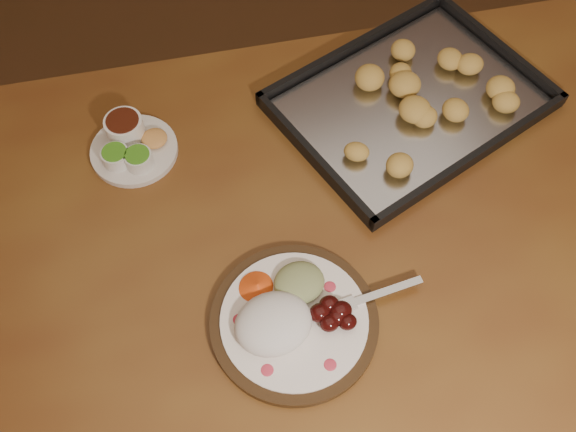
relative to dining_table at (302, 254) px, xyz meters
name	(u,v)px	position (x,y,z in m)	size (l,w,h in m)	color
ground	(359,265)	(0.28, 0.21, -0.65)	(4.00, 4.00, 0.00)	#50311B
dining_table	(302,254)	(0.00, 0.00, 0.00)	(1.62, 1.12, 0.75)	brown
dinner_plate	(291,317)	(-0.08, -0.15, 0.12)	(0.35, 0.27, 0.06)	#311E0D
condiment_saucer	(131,145)	(-0.24, 0.27, 0.12)	(0.16, 0.16, 0.05)	silver
baking_tray	(410,100)	(0.30, 0.19, 0.11)	(0.56, 0.47, 0.05)	black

